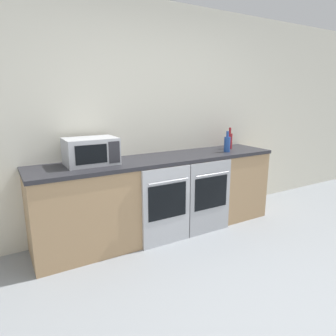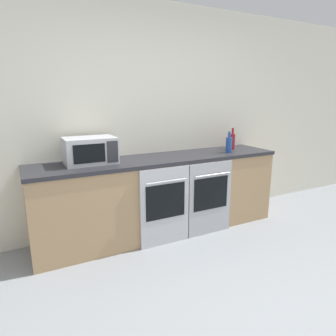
{
  "view_description": "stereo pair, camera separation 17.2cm",
  "coord_description": "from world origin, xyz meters",
  "px_view_note": "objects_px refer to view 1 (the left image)",
  "views": [
    {
      "loc": [
        -1.6,
        -1.09,
        1.55
      ],
      "look_at": [
        0.09,
        1.79,
        0.76
      ],
      "focal_mm": 32.0,
      "sensor_mm": 36.0,
      "label": 1
    },
    {
      "loc": [
        -1.45,
        -1.17,
        1.55
      ],
      "look_at": [
        0.09,
        1.79,
        0.76
      ],
      "focal_mm": 32.0,
      "sensor_mm": 36.0,
      "label": 2
    }
  ],
  "objects_px": {
    "oven_left": "(167,206)",
    "bottle_red": "(230,140)",
    "bottle_blue": "(227,144)",
    "oven_right": "(210,197)",
    "microwave": "(91,151)"
  },
  "relations": [
    {
      "from": "oven_right",
      "to": "bottle_blue",
      "type": "distance_m",
      "value": 0.72
    },
    {
      "from": "oven_left",
      "to": "bottle_red",
      "type": "distance_m",
      "value": 1.34
    },
    {
      "from": "oven_right",
      "to": "bottle_red",
      "type": "bearing_deg",
      "value": 32.12
    },
    {
      "from": "microwave",
      "to": "bottle_blue",
      "type": "height_order",
      "value": "microwave"
    },
    {
      "from": "microwave",
      "to": "oven_right",
      "type": "bearing_deg",
      "value": -16.4
    },
    {
      "from": "bottle_blue",
      "to": "bottle_red",
      "type": "bearing_deg",
      "value": 41.34
    },
    {
      "from": "microwave",
      "to": "bottle_blue",
      "type": "distance_m",
      "value": 1.65
    },
    {
      "from": "bottle_blue",
      "to": "bottle_red",
      "type": "relative_size",
      "value": 0.93
    },
    {
      "from": "oven_left",
      "to": "bottle_red",
      "type": "xyz_separation_m",
      "value": [
        1.16,
        0.37,
        0.57
      ]
    },
    {
      "from": "oven_right",
      "to": "oven_left",
      "type": "bearing_deg",
      "value": 180.0
    },
    {
      "from": "oven_left",
      "to": "microwave",
      "type": "bearing_deg",
      "value": 151.26
    },
    {
      "from": "microwave",
      "to": "bottle_blue",
      "type": "xyz_separation_m",
      "value": [
        1.64,
        -0.16,
        -0.03
      ]
    },
    {
      "from": "microwave",
      "to": "bottle_red",
      "type": "distance_m",
      "value": 1.82
    },
    {
      "from": "oven_left",
      "to": "bottle_blue",
      "type": "bearing_deg",
      "value": 11.95
    },
    {
      "from": "oven_left",
      "to": "bottle_blue",
      "type": "xyz_separation_m",
      "value": [
        0.98,
        0.21,
        0.56
      ]
    }
  ]
}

